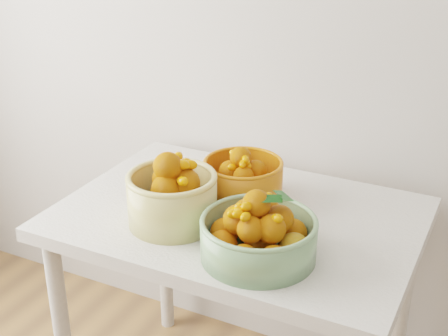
{
  "coord_description": "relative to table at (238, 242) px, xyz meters",
  "views": [
    {
      "loc": [
        0.24,
        0.19,
        1.59
      ],
      "look_at": [
        -0.42,
        1.52,
        0.92
      ],
      "focal_mm": 50.0,
      "sensor_mm": 36.0,
      "label": 1
    }
  ],
  "objects": [
    {
      "name": "bowl_cream",
      "position": [
        -0.14,
        -0.13,
        0.18
      ],
      "size": [
        0.28,
        0.28,
        0.21
      ],
      "rotation": [
        0.0,
        0.0,
        -0.14
      ],
      "color": "#D5C578",
      "rests_on": "table"
    },
    {
      "name": "table",
      "position": [
        0.0,
        0.0,
        0.0
      ],
      "size": [
        1.0,
        0.7,
        0.75
      ],
      "color": "silver",
      "rests_on": "ground"
    },
    {
      "name": "bowl_orange",
      "position": [
        -0.02,
        0.08,
        0.16
      ],
      "size": [
        0.3,
        0.3,
        0.17
      ],
      "rotation": [
        0.0,
        0.0,
        0.38
      ],
      "color": "#D76112",
      "rests_on": "table"
    },
    {
      "name": "bowl_green",
      "position": [
        0.14,
        -0.19,
        0.16
      ],
      "size": [
        0.35,
        0.35,
        0.19
      ],
      "rotation": [
        0.0,
        0.0,
        0.23
      ],
      "color": "#79A372",
      "rests_on": "table"
    }
  ]
}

